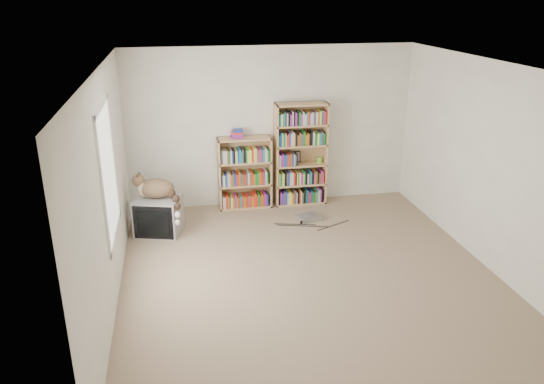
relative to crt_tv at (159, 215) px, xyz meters
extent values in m
cube|color=#A0856C|center=(1.80, -1.61, -0.26)|extent=(4.50, 5.00, 0.01)
cube|color=white|center=(1.80, 0.89, 0.99)|extent=(4.50, 0.02, 2.50)
cube|color=white|center=(1.80, -4.11, 0.99)|extent=(4.50, 0.02, 2.50)
cube|color=white|center=(-0.45, -1.61, 0.99)|extent=(0.02, 5.00, 2.50)
cube|color=white|center=(4.05, -1.61, 0.99)|extent=(0.02, 5.00, 2.50)
cube|color=white|center=(1.80, -1.61, 2.24)|extent=(4.50, 5.00, 0.02)
cube|color=white|center=(-0.44, -1.41, 1.14)|extent=(0.02, 1.22, 1.52)
cube|color=#97979A|center=(0.00, -0.01, 0.00)|extent=(0.73, 0.69, 0.53)
cube|color=black|center=(-0.07, -0.26, 0.00)|extent=(0.55, 0.18, 0.49)
cube|color=black|center=(-0.08, -0.27, -0.01)|extent=(0.44, 0.13, 0.37)
cube|color=black|center=(0.03, 0.11, -0.01)|extent=(0.43, 0.39, 0.32)
ellipsoid|color=#3C2618|center=(-0.01, 0.02, 0.40)|extent=(0.56, 0.42, 0.27)
ellipsoid|color=#3C2618|center=(0.12, -0.01, 0.39)|extent=(0.27, 0.29, 0.20)
ellipsoid|color=tan|center=(-0.17, 0.03, 0.39)|extent=(0.23, 0.23, 0.23)
ellipsoid|color=#3C2618|center=(-0.25, 0.06, 0.52)|extent=(0.21, 0.20, 0.17)
sphere|color=beige|center=(-0.31, 0.07, 0.49)|extent=(0.08, 0.08, 0.07)
cone|color=black|center=(-0.25, 0.02, 0.60)|extent=(0.08, 0.09, 0.09)
cone|color=black|center=(-0.23, 0.12, 0.60)|extent=(0.08, 0.09, 0.09)
cube|color=tan|center=(1.84, 0.73, 0.56)|extent=(0.02, 0.30, 1.64)
cube|color=tan|center=(2.64, 0.73, 0.56)|extent=(0.02, 0.30, 1.64)
cube|color=tan|center=(2.24, 0.87, 0.56)|extent=(0.82, 0.03, 1.64)
cube|color=tan|center=(2.24, 0.73, 1.37)|extent=(0.82, 0.30, 0.02)
cube|color=tan|center=(2.24, 0.73, -0.25)|extent=(0.82, 0.30, 0.03)
cube|color=tan|center=(2.24, 0.73, 0.07)|extent=(0.82, 0.30, 0.03)
cube|color=tan|center=(2.24, 0.73, 0.40)|extent=(0.82, 0.30, 0.02)
cube|color=tan|center=(2.24, 0.73, 0.72)|extent=(0.82, 0.30, 0.02)
cube|color=tan|center=(2.24, 0.73, 1.04)|extent=(0.82, 0.30, 0.02)
cube|color=red|center=(2.24, 0.73, -0.14)|extent=(0.74, 0.24, 0.19)
cube|color=#1939A8|center=(2.24, 0.73, 0.18)|extent=(0.74, 0.24, 0.19)
cube|color=#157728|center=(2.24, 0.73, 0.50)|extent=(0.74, 0.24, 0.19)
cube|color=beige|center=(2.24, 0.73, 0.83)|extent=(0.74, 0.24, 0.19)
cube|color=black|center=(2.24, 0.73, 1.15)|extent=(0.74, 0.24, 0.19)
cube|color=tan|center=(0.94, 0.73, 0.31)|extent=(0.02, 0.30, 1.14)
cube|color=tan|center=(1.74, 0.73, 0.31)|extent=(0.02, 0.30, 1.14)
cube|color=tan|center=(1.34, 0.87, 0.31)|extent=(0.83, 0.03, 1.14)
cube|color=tan|center=(1.34, 0.73, 0.86)|extent=(0.83, 0.30, 0.02)
cube|color=tan|center=(1.34, 0.73, -0.25)|extent=(0.83, 0.30, 0.03)
cube|color=tan|center=(1.34, 0.73, 0.12)|extent=(0.83, 0.30, 0.03)
cube|color=tan|center=(1.34, 0.73, 0.49)|extent=(0.83, 0.30, 0.02)
cube|color=red|center=(1.34, 0.73, -0.14)|extent=(0.75, 0.24, 0.19)
cube|color=#1939A8|center=(1.34, 0.73, 0.23)|extent=(0.75, 0.24, 0.19)
cube|color=#157728|center=(1.34, 0.73, 0.60)|extent=(0.75, 0.24, 0.19)
cube|color=red|center=(1.25, 0.76, 0.94)|extent=(0.18, 0.23, 0.12)
cylinder|color=#6BBF36|center=(2.55, 0.73, 0.46)|extent=(0.08, 0.08, 0.09)
cube|color=black|center=(2.20, 0.83, 0.50)|extent=(0.14, 0.05, 0.18)
cube|color=#9E9FA3|center=(2.21, 0.02, -0.22)|extent=(0.39, 0.32, 0.08)
cube|color=silver|center=(-0.44, 0.34, 0.06)|extent=(0.01, 0.08, 0.13)
camera|label=1|loc=(0.30, -7.11, 2.98)|focal=35.00mm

